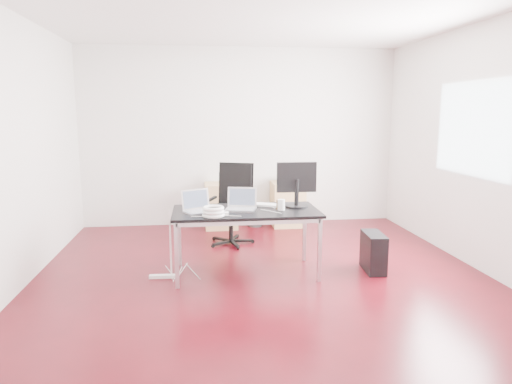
{
  "coord_description": "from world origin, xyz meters",
  "views": [
    {
      "loc": [
        -0.68,
        -4.79,
        1.79
      ],
      "look_at": [
        0.0,
        0.55,
        0.85
      ],
      "focal_mm": 32.0,
      "sensor_mm": 36.0,
      "label": 1
    }
  ],
  "objects": [
    {
      "name": "cable_coil",
      "position": [
        -0.54,
        -0.18,
        0.78
      ],
      "size": [
        0.24,
        0.24,
        0.11
      ],
      "rotation": [
        0.0,
        0.0,
        0.03
      ],
      "color": "white",
      "rests_on": "desk"
    },
    {
      "name": "keyboard",
      "position": [
        0.01,
        0.34,
        0.74
      ],
      "size": [
        0.46,
        0.31,
        0.02
      ],
      "primitive_type": "cube",
      "rotation": [
        0.0,
        0.0,
        -0.41
      ],
      "color": "white",
      "rests_on": "desk"
    },
    {
      "name": "cup_white",
      "position": [
        0.22,
        0.05,
        0.79
      ],
      "size": [
        0.1,
        0.1,
        0.12
      ],
      "primitive_type": "cylinder",
      "rotation": [
        0.0,
        0.0,
        -0.32
      ],
      "color": "white",
      "rests_on": "desk"
    },
    {
      "name": "filing_cabinet_right",
      "position": [
        0.72,
        2.23,
        0.35
      ],
      "size": [
        0.5,
        0.5,
        0.7
      ],
      "primitive_type": "cube",
      "color": "tan",
      "rests_on": "ground"
    },
    {
      "name": "navy_garment",
      "position": [
        0.71,
        2.22,
        0.74
      ],
      "size": [
        0.34,
        0.3,
        0.09
      ],
      "primitive_type": "cube",
      "rotation": [
        0.0,
        0.0,
        -0.22
      ],
      "color": "black",
      "rests_on": "filing_cabinet_right"
    },
    {
      "name": "cup_brown",
      "position": [
        0.21,
        0.11,
        0.78
      ],
      "size": [
        0.1,
        0.1,
        0.1
      ],
      "primitive_type": "cylinder",
      "rotation": [
        0.0,
        0.0,
        -0.35
      ],
      "color": "brown",
      "rests_on": "desk"
    },
    {
      "name": "filing_cabinet_left",
      "position": [
        -0.34,
        2.23,
        0.35
      ],
      "size": [
        0.5,
        0.5,
        0.7
      ],
      "primitive_type": "cube",
      "color": "tan",
      "rests_on": "ground"
    },
    {
      "name": "wastebasket",
      "position": [
        0.2,
        2.25,
        0.14
      ],
      "size": [
        0.31,
        0.31,
        0.28
      ],
      "primitive_type": "cylinder",
      "rotation": [
        0.0,
        0.0,
        -0.39
      ],
      "color": "black",
      "rests_on": "ground"
    },
    {
      "name": "office_chair",
      "position": [
        -0.22,
        1.37,
        0.61
      ],
      "size": [
        0.62,
        0.64,
        1.08
      ],
      "rotation": [
        0.0,
        0.0,
        -0.39
      ],
      "color": "black",
      "rests_on": "ground"
    },
    {
      "name": "laptop_left",
      "position": [
        -0.69,
        0.1,
        0.79
      ],
      "size": [
        0.41,
        0.38,
        0.23
      ],
      "rotation": [
        0.0,
        0.0,
        0.49
      ],
      "color": "silver",
      "rests_on": "desk"
    },
    {
      "name": "power_strip",
      "position": [
        -1.09,
        0.06,
        0.02
      ],
      "size": [
        0.3,
        0.07,
        0.04
      ],
      "primitive_type": "cube",
      "rotation": [
        0.0,
        0.0,
        -0.04
      ],
      "color": "white",
      "rests_on": "ground"
    },
    {
      "name": "laptop_right",
      "position": [
        -0.21,
        0.15,
        0.79
      ],
      "size": [
        0.38,
        0.33,
        0.23
      ],
      "rotation": [
        0.0,
        0.0,
        -0.26
      ],
      "color": "silver",
      "rests_on": "desk"
    },
    {
      "name": "power_adapter",
      "position": [
        -0.41,
        -0.11,
        0.74
      ],
      "size": [
        0.07,
        0.07,
        0.03
      ],
      "primitive_type": "cube",
      "rotation": [
        0.0,
        0.0,
        -0.03
      ],
      "color": "white",
      "rests_on": "desk"
    },
    {
      "name": "speaker",
      "position": [
        -0.32,
        2.23,
        0.79
      ],
      "size": [
        0.11,
        0.1,
        0.18
      ],
      "primitive_type": "cube",
      "rotation": [
        0.0,
        0.0,
        0.26
      ],
      "color": "#9E9E9E",
      "rests_on": "filing_cabinet_left"
    },
    {
      "name": "room_shell",
      "position": [
        0.04,
        0.0,
        1.4
      ],
      "size": [
        5.0,
        5.0,
        5.0
      ],
      "color": "#3C060D",
      "rests_on": "ground"
    },
    {
      "name": "desk",
      "position": [
        -0.17,
        0.1,
        0.68
      ],
      "size": [
        1.6,
        0.8,
        0.73
      ],
      "color": "black",
      "rests_on": "ground"
    },
    {
      "name": "monitor",
      "position": [
        0.42,
        0.21,
        1.01
      ],
      "size": [
        0.45,
        0.26,
        0.51
      ],
      "rotation": [
        0.0,
        0.0,
        -0.01
      ],
      "color": "black",
      "rests_on": "desk"
    },
    {
      "name": "pc_tower",
      "position": [
        1.28,
        0.0,
        0.22
      ],
      "size": [
        0.24,
        0.47,
        0.44
      ],
      "primitive_type": "cube",
      "rotation": [
        0.0,
        0.0,
        -0.09
      ],
      "color": "black",
      "rests_on": "ground"
    }
  ]
}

